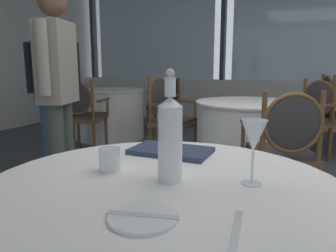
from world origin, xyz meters
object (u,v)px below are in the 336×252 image
object	(u,v)px
water_bottle	(170,136)
dining_chair_3_0	(311,113)
menu_book	(171,151)
dining_chair_3_1	(167,112)
dining_chair_3_2	(285,144)
dining_chair_0_0	(335,107)
water_tumbler	(110,159)
dining_chair_1_0	(73,99)
dining_chair_1_2	(168,101)
dining_chair_1_1	(82,111)
diner_person_1	(54,88)
wine_glass	(254,137)
side_plate	(143,217)
diner_person_0	(58,85)

from	to	relation	value
water_bottle	dining_chair_3_0	size ratio (longest dim) A/B	0.37
menu_book	dining_chair_3_1	distance (m)	2.47
menu_book	dining_chair_3_2	xyz separation A→B (m)	(0.36, 1.24, -0.21)
menu_book	dining_chair_0_0	bearing A→B (deg)	76.07
water_tumbler	dining_chair_3_0	size ratio (longest dim) A/B	0.09
water_tumbler	dining_chair_1_0	world-z (taller)	dining_chair_1_0
water_tumbler	dining_chair_3_2	bearing A→B (deg)	73.39
dining_chair_0_0	dining_chair_1_2	distance (m)	2.47
water_bottle	dining_chair_1_2	xyz separation A→B (m)	(-1.83, 3.92, -0.36)
dining_chair_1_1	diner_person_1	xyz separation A→B (m)	(0.25, -0.70, 0.35)
water_tumbler	dining_chair_1_2	distance (m)	4.24
dining_chair_3_2	dining_chair_3_0	bearing A→B (deg)	-29.99
dining_chair_0_0	dining_chair_3_0	bearing A→B (deg)	-135.57
dining_chair_0_0	diner_person_1	distance (m)	3.44
wine_glass	dining_chair_1_0	xyz separation A→B (m)	(-3.72, 3.41, -0.37)
dining_chair_3_0	dining_chair_3_2	size ratio (longest dim) A/B	1.01
dining_chair_1_0	dining_chair_1_1	distance (m)	1.69
water_bottle	dining_chair_0_0	bearing A→B (deg)	80.46
side_plate	water_tumbler	bearing A→B (deg)	136.52
side_plate	dining_chair_3_2	bearing A→B (deg)	84.59
water_bottle	dining_chair_3_1	bearing A→B (deg)	115.43
dining_chair_3_1	wine_glass	bearing A→B (deg)	-54.71
side_plate	dining_chair_3_0	world-z (taller)	dining_chair_3_0
wine_glass	dining_chair_3_0	xyz separation A→B (m)	(0.12, 3.18, -0.34)
dining_chair_3_0	diner_person_0	world-z (taller)	diner_person_0
dining_chair_3_1	dining_chair_0_0	bearing A→B (deg)	38.48
water_tumbler	dining_chair_1_0	distance (m)	4.76
dining_chair_0_0	dining_chair_3_2	xyz separation A→B (m)	(-0.40, -2.20, -0.03)
diner_person_1	dining_chair_3_0	bearing A→B (deg)	-89.33
dining_chair_1_1	diner_person_1	distance (m)	0.82
side_plate	diner_person_0	distance (m)	1.99
water_bottle	dining_chair_1_0	xyz separation A→B (m)	(-3.47, 3.48, -0.36)
dining_chair_1_1	dining_chair_1_0	bearing A→B (deg)	30.03
water_tumbler	diner_person_1	distance (m)	2.39
water_bottle	dining_chair_3_2	xyz separation A→B (m)	(0.23, 1.54, -0.35)
water_bottle	dining_chair_3_1	xyz separation A→B (m)	(-1.20, 2.52, -0.32)
dining_chair_3_0	diner_person_1	distance (m)	2.94
diner_person_0	diner_person_1	size ratio (longest dim) A/B	1.07
wine_glass	dining_chair_1_2	world-z (taller)	wine_glass
dining_chair_0_0	dining_chair_1_1	xyz separation A→B (m)	(-2.90, -1.45, -0.03)
water_tumbler	side_plate	bearing A→B (deg)	-43.48
dining_chair_3_1	diner_person_1	distance (m)	1.29
dining_chair_0_0	dining_chair_1_0	bearing A→B (deg)	166.40
dining_chair_1_2	diner_person_0	xyz separation A→B (m)	(0.39, -2.89, 0.43)
dining_chair_3_0	dining_chair_3_2	world-z (taller)	dining_chair_3_0
water_tumbler	dining_chair_1_1	size ratio (longest dim) A/B	0.09
water_bottle	diner_person_0	size ratio (longest dim) A/B	0.21
dining_chair_3_0	dining_chair_1_2	bearing A→B (deg)	-72.05
menu_book	dining_chair_1_2	distance (m)	4.00
dining_chair_0_0	wine_glass	bearing A→B (deg)	-113.10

